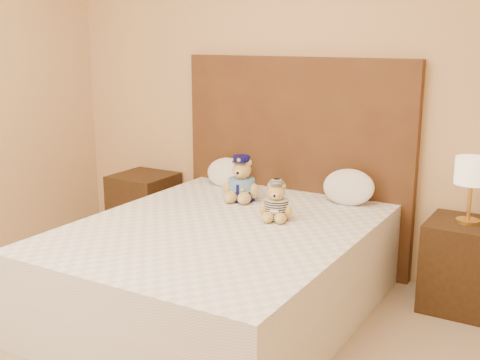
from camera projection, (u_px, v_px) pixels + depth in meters
name	position (u px, v px, depth m)	size (l,w,h in m)	color
bed	(221.00, 269.00, 3.63)	(1.60, 2.00, 0.55)	white
headboard	(295.00, 162.00, 4.36)	(1.75, 0.08, 1.50)	#533318
nightstand_left	(144.00, 207.00, 4.91)	(0.45, 0.45, 0.55)	#372111
nightstand_right	(463.00, 265.00, 3.68)	(0.45, 0.45, 0.55)	#372111
lamp	(472.00, 174.00, 3.54)	(0.20, 0.20, 0.40)	gold
teddy_police	(242.00, 179.00, 4.06)	(0.26, 0.25, 0.31)	#B39045
teddy_prisoner	(276.00, 201.00, 3.64)	(0.21, 0.20, 0.24)	#B39045
pillow_left	(226.00, 171.00, 4.47)	(0.32, 0.21, 0.23)	white
pillow_right	(349.00, 185.00, 3.99)	(0.36, 0.23, 0.25)	white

